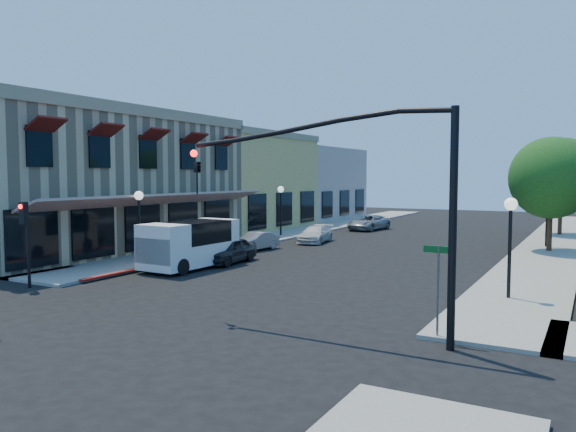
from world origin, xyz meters
The scene contains 21 objects.
ground centered at (0.00, 0.00, 0.00)m, with size 120.00×120.00×0.00m, color black.
sidewalk_left centered at (-8.75, 27.00, 0.06)m, with size 3.50×50.00×0.12m, color gray.
sidewalk_right centered at (8.75, 27.00, 0.06)m, with size 3.50×50.00×0.12m, color gray.
curb_red_strip centered at (-6.90, 8.00, 0.00)m, with size 0.25×10.00×0.06m, color maroon.
corner_brick_building centered at (-15.45, 11.00, 4.01)m, with size 11.77×18.20×8.10m.
yellow_stucco_building centered at (-15.50, 26.00, 3.80)m, with size 10.00×12.00×7.60m, color tan.
pink_stucco_building centered at (-15.50, 38.00, 3.50)m, with size 10.00×12.00×7.00m, color #BE9E8F.
street_tree_a centered at (8.80, 22.00, 4.19)m, with size 4.56×4.56×6.48m.
street_tree_b centered at (8.80, 32.00, 4.54)m, with size 4.94×4.94×7.02m.
signal_mast_arm centered at (5.86, 1.50, 4.09)m, with size 8.01×0.39×6.00m.
secondary_signal centered at (-8.00, 1.41, 2.32)m, with size 0.28×0.42×3.32m.
street_name_sign centered at (7.50, 2.20, 1.70)m, with size 0.80×0.06×2.50m.
lamppost_left_near centered at (-8.50, 8.00, 2.74)m, with size 0.44×0.44×3.57m.
lamppost_left_far centered at (-8.50, 22.00, 2.74)m, with size 0.44×0.44×3.57m.
lamppost_right_near centered at (8.50, 8.00, 2.74)m, with size 0.44×0.44×3.57m.
lamppost_right_far centered at (8.50, 24.00, 2.74)m, with size 0.44×0.44×3.57m.
white_van centered at (-5.50, 8.10, 1.26)m, with size 2.32×4.99×2.18m.
parked_car_a centered at (-4.80, 10.26, 0.63)m, with size 1.49×3.71×1.27m, color black.
parked_car_b centered at (-6.15, 14.94, 0.53)m, with size 1.12×3.21×1.06m, color #95979A.
parked_car_c centered at (-4.80, 20.00, 0.54)m, with size 1.52×3.73×1.08m, color silver.
parked_car_d centered at (-4.80, 29.63, 0.60)m, with size 2.00×4.33×1.20m, color #97989B.
Camera 1 is at (11.06, -12.39, 4.32)m, focal length 35.00 mm.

